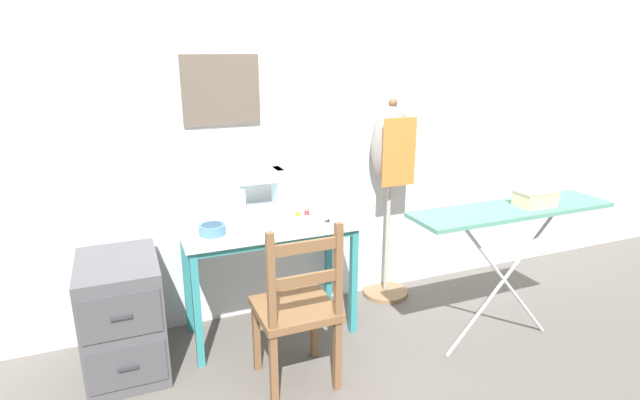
# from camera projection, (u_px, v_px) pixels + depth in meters

# --- Properties ---
(ground_plane) EXTENTS (14.00, 14.00, 0.00)m
(ground_plane) POSITION_uv_depth(u_px,v_px,m) (283.00, 351.00, 2.94)
(ground_plane) COLOR #5B5651
(wall_back) EXTENTS (10.00, 0.07, 2.55)m
(wall_back) POSITION_uv_depth(u_px,v_px,m) (251.00, 122.00, 3.05)
(wall_back) COLOR silver
(wall_back) RESTS_ON ground_plane
(sewing_table) EXTENTS (1.02, 0.47, 0.71)m
(sewing_table) POSITION_uv_depth(u_px,v_px,m) (269.00, 241.00, 2.96)
(sewing_table) COLOR silver
(sewing_table) RESTS_ON ground_plane
(sewing_machine) EXTENTS (0.34, 0.18, 0.33)m
(sewing_machine) POSITION_uv_depth(u_px,v_px,m) (267.00, 195.00, 3.01)
(sewing_machine) COLOR silver
(sewing_machine) RESTS_ON sewing_table
(fabric_bowl) EXTENTS (0.15, 0.15, 0.06)m
(fabric_bowl) POSITION_uv_depth(u_px,v_px,m) (212.00, 229.00, 2.77)
(fabric_bowl) COLOR teal
(fabric_bowl) RESTS_ON sewing_table
(scissors) EXTENTS (0.11, 0.14, 0.01)m
(scissors) POSITION_uv_depth(u_px,v_px,m) (329.00, 220.00, 3.02)
(scissors) COLOR silver
(scissors) RESTS_ON sewing_table
(thread_spool_near_machine) EXTENTS (0.04, 0.04, 0.03)m
(thread_spool_near_machine) POSITION_uv_depth(u_px,v_px,m) (298.00, 213.00, 3.09)
(thread_spool_near_machine) COLOR orange
(thread_spool_near_machine) RESTS_ON sewing_table
(thread_spool_mid_table) EXTENTS (0.04, 0.04, 0.04)m
(thread_spool_mid_table) POSITION_uv_depth(u_px,v_px,m) (307.00, 212.00, 3.10)
(thread_spool_mid_table) COLOR red
(thread_spool_mid_table) RESTS_ON sewing_table
(thread_spool_far_edge) EXTENTS (0.04, 0.04, 0.03)m
(thread_spool_far_edge) POSITION_uv_depth(u_px,v_px,m) (318.00, 215.00, 3.05)
(thread_spool_far_edge) COLOR silver
(thread_spool_far_edge) RESTS_ON sewing_table
(wooden_chair) EXTENTS (0.40, 0.38, 0.92)m
(wooden_chair) POSITION_uv_depth(u_px,v_px,m) (297.00, 310.00, 2.54)
(wooden_chair) COLOR brown
(wooden_chair) RESTS_ON ground_plane
(filing_cabinet) EXTENTS (0.41, 0.57, 0.65)m
(filing_cabinet) POSITION_uv_depth(u_px,v_px,m) (123.00, 316.00, 2.69)
(filing_cabinet) COLOR #4C4C51
(filing_cabinet) RESTS_ON ground_plane
(dress_form) EXTENTS (0.32, 0.32, 1.40)m
(dress_form) POSITION_uv_depth(u_px,v_px,m) (391.00, 161.00, 3.33)
(dress_form) COLOR #846647
(dress_form) RESTS_ON ground_plane
(ironing_board) EXTENTS (1.21, 0.31, 0.87)m
(ironing_board) POSITION_uv_depth(u_px,v_px,m) (511.00, 216.00, 2.79)
(ironing_board) COLOR #518E7A
(ironing_board) RESTS_ON ground_plane
(storage_box) EXTENTS (0.22, 0.14, 0.09)m
(storage_box) POSITION_uv_depth(u_px,v_px,m) (535.00, 198.00, 2.79)
(storage_box) COLOR beige
(storage_box) RESTS_ON ironing_board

